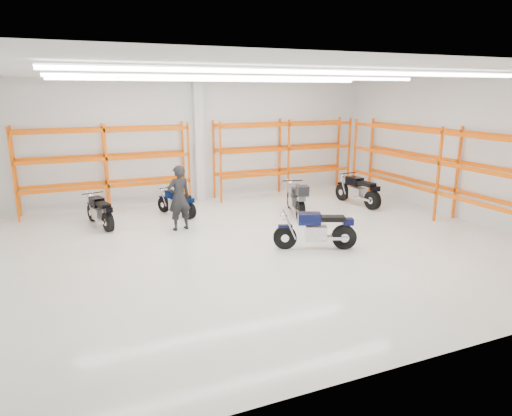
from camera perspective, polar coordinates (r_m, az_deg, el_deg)
name	(u,v)px	position (r m, az deg, el deg)	size (l,w,h in m)	color
ground	(261,245)	(12.42, 0.65, -4.64)	(14.00, 14.00, 0.00)	silver
room_shell	(261,122)	(11.79, 0.64, 10.65)	(14.02, 12.02, 4.51)	silver
motorcycle_main	(319,230)	(12.09, 7.85, -2.80)	(2.09, 1.07, 1.08)	black
motorcycle_back_a	(100,212)	(14.73, -18.90, -0.51)	(0.79, 1.96, 0.98)	black
motorcycle_back_b	(177,203)	(15.39, -9.79, 0.57)	(0.95, 1.74, 0.92)	black
motorcycle_back_c	(297,199)	(15.27, 5.09, 1.11)	(0.96, 2.24, 1.17)	black
motorcycle_back_d	(359,191)	(16.98, 12.75, 2.04)	(0.75, 2.28, 1.12)	black
standing_man	(179,198)	(13.72, -9.60, 1.25)	(0.71, 0.47, 1.96)	black
structural_column	(199,141)	(17.32, -7.18, 8.31)	(0.32, 0.32, 4.50)	white
pallet_racking_back_left	(105,160)	(16.44, -18.30, 5.74)	(5.67, 0.87, 3.00)	#FF4F14
pallet_racking_back_right	(284,150)	(18.29, 3.54, 7.24)	(5.67, 0.87, 3.00)	#FF4F14
pallet_racking_side	(449,164)	(15.69, 22.97, 5.05)	(0.87, 9.07, 3.00)	#FF4F14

